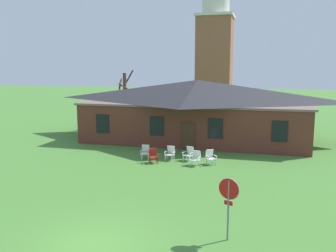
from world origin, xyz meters
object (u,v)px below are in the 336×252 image
(lawn_chair_left_end, at_px, (170,153))
(lawn_chair_near_door, at_px, (153,155))
(stop_sign, at_px, (229,197))
(lawn_chair_middle, at_px, (189,153))
(lawn_chair_right_end, at_px, (196,158))
(lawn_chair_far_side, at_px, (210,157))
(lawn_chair_by_porch, at_px, (145,151))

(lawn_chair_left_end, bearing_deg, lawn_chair_near_door, -133.38)
(stop_sign, distance_m, lawn_chair_middle, 11.40)
(lawn_chair_right_end, relative_size, lawn_chair_far_side, 1.00)
(lawn_chair_by_porch, relative_size, lawn_chair_far_side, 1.00)
(lawn_chair_near_door, relative_size, lawn_chair_left_end, 1.00)
(lawn_chair_by_porch, bearing_deg, lawn_chair_left_end, 2.58)
(lawn_chair_by_porch, distance_m, lawn_chair_far_side, 4.57)
(lawn_chair_near_door, bearing_deg, lawn_chair_by_porch, 133.34)
(lawn_chair_by_porch, height_order, lawn_chair_far_side, same)
(lawn_chair_far_side, bearing_deg, lawn_chair_left_end, 172.02)
(lawn_chair_by_porch, xyz_separation_m, lawn_chair_left_end, (1.76, 0.08, 0.00))
(lawn_chair_left_end, distance_m, lawn_chair_middle, 1.27)
(lawn_chair_left_end, relative_size, lawn_chair_right_end, 1.00)
(lawn_chair_by_porch, relative_size, lawn_chair_left_end, 1.00)
(lawn_chair_left_end, height_order, lawn_chair_right_end, same)
(lawn_chair_middle, height_order, lawn_chair_far_side, same)
(lawn_chair_by_porch, distance_m, lawn_chair_right_end, 3.78)
(lawn_chair_left_end, height_order, lawn_chair_far_side, same)
(lawn_chair_by_porch, xyz_separation_m, lawn_chair_far_side, (4.56, -0.31, 0.00))
(stop_sign, relative_size, lawn_chair_right_end, 2.45)
(lawn_chair_right_end, bearing_deg, lawn_chair_by_porch, 167.12)
(stop_sign, distance_m, lawn_chair_left_end, 11.72)
(lawn_chair_middle, xyz_separation_m, lawn_chair_right_end, (0.67, -1.08, 0.00))
(lawn_chair_middle, bearing_deg, lawn_chair_far_side, -19.75)
(stop_sign, distance_m, lawn_chair_near_door, 11.29)
(lawn_chair_by_porch, relative_size, lawn_chair_right_end, 1.00)
(stop_sign, xyz_separation_m, lawn_chair_near_door, (-5.82, 9.61, -1.15))
(lawn_chair_by_porch, xyz_separation_m, lawn_chair_right_end, (3.68, -0.84, 0.00))
(stop_sign, xyz_separation_m, lawn_chair_right_end, (-2.98, 9.66, -1.15))
(lawn_chair_left_end, bearing_deg, lawn_chair_far_side, -7.98)
(lawn_chair_near_door, distance_m, lawn_chair_middle, 2.45)
(stop_sign, bearing_deg, lawn_chair_middle, 108.75)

